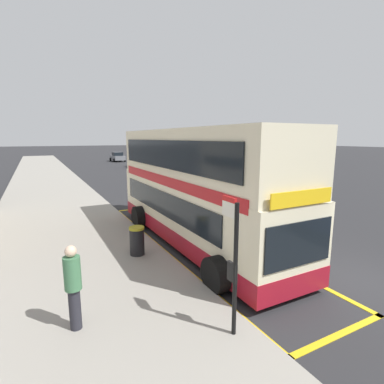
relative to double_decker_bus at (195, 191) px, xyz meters
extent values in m
plane|color=#28282B|center=(2.46, 26.77, -2.06)|extent=(260.00, 260.00, 0.00)
cube|color=gray|center=(-4.54, 26.77, -1.99)|extent=(6.00, 76.00, 0.14)
cube|color=beige|center=(0.01, 0.01, -0.71)|extent=(2.41, 10.42, 2.30)
cube|color=beige|center=(0.01, 0.01, 1.39)|extent=(2.39, 10.21, 1.90)
cube|color=maroon|center=(0.01, 0.01, -1.56)|extent=(2.43, 10.44, 0.60)
cube|color=#B2191E|center=(0.01, 0.01, 0.46)|extent=(2.44, 9.58, 0.36)
cube|color=black|center=(-1.22, 0.41, -0.41)|extent=(0.04, 8.33, 0.90)
cube|color=black|center=(-1.22, 0.01, 1.44)|extent=(0.04, 9.17, 1.00)
cube|color=black|center=(0.01, -5.22, -0.46)|extent=(2.12, 0.04, 1.10)
cube|color=yellow|center=(0.01, -5.22, 0.66)|extent=(1.93, 0.04, 0.36)
cylinder|color=black|center=(-1.29, -3.74, -1.56)|extent=(0.56, 1.00, 1.00)
cylinder|color=black|center=(1.30, -3.74, -1.56)|extent=(0.56, 1.00, 1.00)
cylinder|color=black|center=(-1.29, 2.88, -1.56)|extent=(0.56, 1.00, 1.00)
cylinder|color=black|center=(1.30, 2.88, -1.56)|extent=(0.56, 1.00, 1.00)
cube|color=gold|center=(-1.46, -0.01, -2.06)|extent=(0.16, 13.04, 0.01)
cube|color=gold|center=(1.42, -0.01, -2.06)|extent=(0.16, 13.04, 0.01)
cube|color=gold|center=(-0.02, -6.45, -2.06)|extent=(3.04, 0.16, 0.01)
cube|color=gold|center=(-0.02, 6.43, -2.06)|extent=(3.04, 0.16, 0.01)
cylinder|color=black|center=(-2.08, -5.53, -0.55)|extent=(0.09, 0.09, 2.74)
cube|color=silver|center=(-2.08, -5.27, 0.64)|extent=(0.05, 0.42, 0.30)
cube|color=red|center=(-2.08, -5.27, 0.84)|extent=(0.05, 0.42, 0.10)
cube|color=black|center=(-2.08, -5.43, -0.62)|extent=(0.06, 0.28, 0.40)
cube|color=slate|center=(7.49, 42.30, -1.40)|extent=(1.76, 4.20, 0.72)
cube|color=black|center=(7.49, 42.20, -0.74)|extent=(1.52, 1.90, 0.60)
cylinder|color=black|center=(6.56, 43.60, -1.76)|extent=(0.22, 0.60, 0.60)
cylinder|color=black|center=(8.43, 43.60, -1.76)|extent=(0.22, 0.60, 0.60)
cylinder|color=black|center=(6.56, 41.00, -1.76)|extent=(0.22, 0.60, 0.60)
cylinder|color=black|center=(8.43, 41.00, -1.76)|extent=(0.22, 0.60, 0.60)
cube|color=slate|center=(7.38, 30.10, -1.40)|extent=(1.76, 4.20, 0.72)
cube|color=black|center=(7.38, 30.00, -0.74)|extent=(1.52, 1.90, 0.60)
cylinder|color=black|center=(6.44, 31.40, -1.76)|extent=(0.22, 0.60, 0.60)
cylinder|color=black|center=(8.31, 31.40, -1.76)|extent=(0.22, 0.60, 0.60)
cylinder|color=black|center=(6.44, 28.80, -1.76)|extent=(0.22, 0.60, 0.60)
cylinder|color=black|center=(8.31, 28.80, -1.76)|extent=(0.22, 0.60, 0.60)
cube|color=navy|center=(7.27, 17.59, -1.40)|extent=(1.76, 4.20, 0.72)
cube|color=black|center=(7.27, 17.49, -0.74)|extent=(1.52, 1.90, 0.60)
cylinder|color=black|center=(6.33, 18.89, -1.76)|extent=(0.22, 0.60, 0.60)
cylinder|color=black|center=(8.20, 18.89, -1.76)|extent=(0.22, 0.60, 0.60)
cylinder|color=black|center=(6.33, 16.29, -1.76)|extent=(0.22, 0.60, 0.60)
cylinder|color=black|center=(8.20, 16.29, -1.76)|extent=(0.22, 0.60, 0.60)
cylinder|color=#26262D|center=(-4.90, -3.84, -1.48)|extent=(0.24, 0.24, 0.89)
cylinder|color=#3F724C|center=(-4.90, -3.84, -0.69)|extent=(0.34, 0.34, 0.70)
sphere|color=beige|center=(-4.90, -3.84, -0.22)|extent=(0.24, 0.24, 0.24)
cylinder|color=black|center=(-2.53, -0.55, -1.47)|extent=(0.50, 0.50, 0.90)
cylinder|color=#A5991E|center=(-2.53, -0.55, -0.98)|extent=(0.52, 0.52, 0.08)
camera|label=1|loc=(-5.39, -9.96, 2.02)|focal=27.81mm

